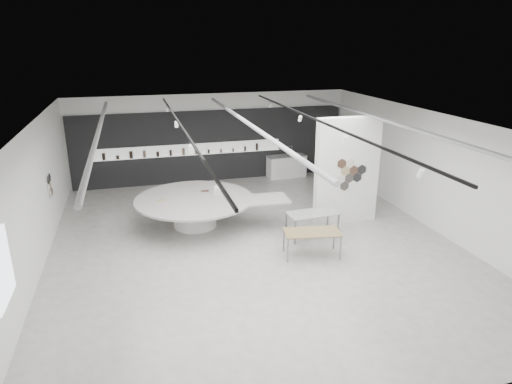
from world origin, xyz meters
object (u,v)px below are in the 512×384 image
object	(u,v)px
partition_column	(347,171)
sample_table_wood	(312,233)
sample_table_stone	(312,215)
display_island	(197,208)
kitchen_counter	(286,166)

from	to	relation	value
partition_column	sample_table_wood	xyz separation A→B (m)	(-2.09, -2.18, -1.11)
sample_table_wood	sample_table_stone	xyz separation A→B (m)	(0.51, 1.23, 0.05)
display_island	sample_table_stone	xyz separation A→B (m)	(3.37, -1.84, 0.09)
display_island	sample_table_stone	size ratio (longest dim) A/B	3.13
partition_column	sample_table_wood	bearing A→B (deg)	-133.81
partition_column	sample_table_stone	size ratio (longest dim) A/B	2.21
kitchen_counter	partition_column	bearing A→B (deg)	-92.64
display_island	sample_table_stone	bearing A→B (deg)	-25.80
display_island	sample_table_wood	distance (m)	4.20
partition_column	sample_table_stone	world-z (taller)	partition_column
display_island	kitchen_counter	bearing A→B (deg)	47.21
sample_table_wood	sample_table_stone	world-z (taller)	sample_table_stone
partition_column	sample_table_wood	size ratio (longest dim) A/B	2.11
sample_table_wood	sample_table_stone	distance (m)	1.34
sample_table_wood	sample_table_stone	bearing A→B (deg)	67.37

